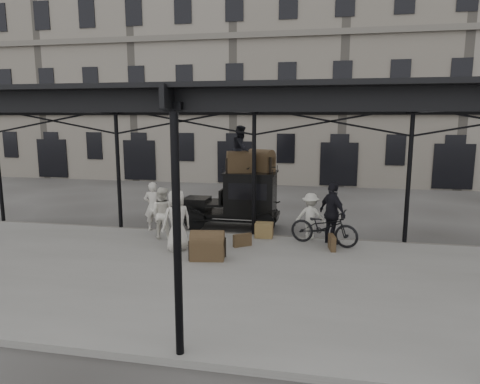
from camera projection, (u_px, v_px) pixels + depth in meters
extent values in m
plane|color=#383533|center=(243.00, 256.00, 13.03)|extent=(120.00, 120.00, 0.00)
cube|color=slate|center=(228.00, 278.00, 11.08)|extent=(28.00, 8.00, 0.15)
cylinder|color=black|center=(254.00, 177.00, 14.59)|extent=(0.14, 0.14, 4.30)
cylinder|color=black|center=(177.00, 242.00, 7.05)|extent=(0.14, 0.14, 4.30)
cube|color=black|center=(254.00, 108.00, 14.19)|extent=(22.00, 0.10, 0.45)
cube|color=black|center=(173.00, 98.00, 6.65)|extent=(22.00, 0.10, 0.45)
cube|color=black|center=(230.00, 98.00, 10.58)|extent=(22.50, 9.00, 0.08)
cube|color=silver|center=(230.00, 95.00, 10.57)|extent=(18.00, 7.00, 0.04)
cube|color=slate|center=(292.00, 75.00, 29.21)|extent=(64.00, 8.00, 14.00)
cylinder|color=black|center=(194.00, 220.00, 15.87)|extent=(0.80, 0.10, 0.80)
cylinder|color=black|center=(205.00, 212.00, 17.26)|extent=(0.80, 0.10, 0.80)
cylinder|color=black|center=(264.00, 224.00, 15.37)|extent=(0.80, 0.10, 0.80)
cylinder|color=black|center=(269.00, 215.00, 16.77)|extent=(0.80, 0.10, 0.80)
cube|color=black|center=(231.00, 214.00, 16.30)|extent=(3.60, 1.25, 0.12)
cube|color=black|center=(197.00, 205.00, 16.51)|extent=(0.90, 1.00, 0.55)
cube|color=black|center=(186.00, 204.00, 16.60)|extent=(0.06, 0.70, 0.55)
cube|color=black|center=(217.00, 203.00, 16.34)|extent=(0.70, 1.30, 0.10)
cube|color=black|center=(251.00, 194.00, 16.02)|extent=(1.80, 1.45, 1.55)
cube|color=black|center=(247.00, 192.00, 15.28)|extent=(1.40, 0.02, 0.60)
cube|color=black|center=(251.00, 173.00, 15.88)|extent=(1.90, 1.55, 0.06)
imported|color=beige|center=(153.00, 206.00, 15.28)|extent=(0.70, 0.51, 1.77)
imported|color=silver|center=(162.00, 213.00, 14.30)|extent=(0.87, 0.69, 1.74)
imported|color=beige|center=(177.00, 220.00, 13.01)|extent=(1.08, 1.07, 1.89)
imported|color=black|center=(332.00, 213.00, 13.64)|extent=(1.11, 1.23, 2.01)
imported|color=beige|center=(310.00, 216.00, 14.23)|extent=(1.05, 0.66, 1.55)
imported|color=black|center=(324.00, 227.00, 13.60)|extent=(2.33, 1.37, 1.15)
imported|color=black|center=(241.00, 149.00, 15.70)|extent=(0.69, 0.86, 1.70)
cube|color=olive|center=(264.00, 230.00, 14.52)|extent=(0.61, 0.47, 0.50)
cube|color=#483421|center=(332.00, 243.00, 13.14)|extent=(0.25, 0.62, 0.45)
cube|color=#483421|center=(242.00, 240.00, 13.49)|extent=(0.57, 0.47, 0.40)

